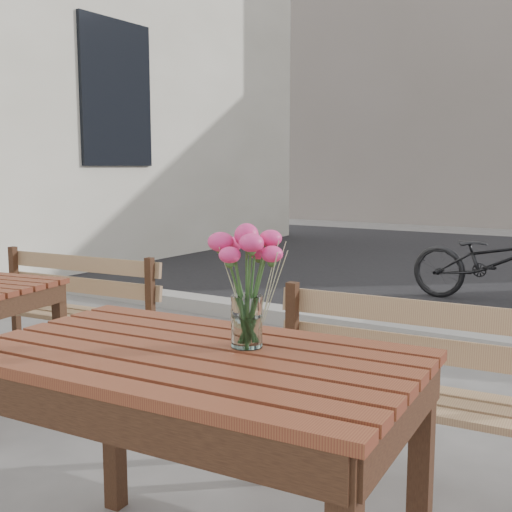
# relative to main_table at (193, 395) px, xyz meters

# --- Properties ---
(main_table) EXTENTS (1.30, 0.81, 0.77)m
(main_table) POSITION_rel_main_table_xyz_m (0.00, 0.00, 0.00)
(main_table) COLOR maroon
(main_table) RESTS_ON ground
(main_bench) EXTENTS (1.32, 0.47, 0.81)m
(main_bench) POSITION_rel_main_table_xyz_m (0.35, 1.00, -0.16)
(main_bench) COLOR #99714F
(main_bench) RESTS_ON ground
(main_vase) EXTENTS (0.19, 0.19, 0.35)m
(main_vase) POSITION_rel_main_table_xyz_m (0.10, 0.12, 0.35)
(main_vase) COLOR white
(main_vase) RESTS_ON main_table
(second_bench) EXTENTS (1.27, 0.47, 0.77)m
(second_bench) POSITION_rel_main_table_xyz_m (-2.01, 1.35, -0.18)
(second_bench) COLOR #99714F
(second_bench) RESTS_ON ground
(bicycle) EXTENTS (1.56, 0.63, 0.80)m
(bicycle) POSITION_rel_main_table_xyz_m (-0.21, 4.86, -0.25)
(bicycle) COLOR black
(bicycle) RESTS_ON ground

